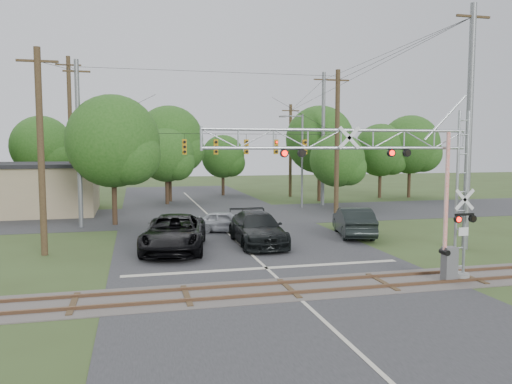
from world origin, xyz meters
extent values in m
plane|color=#35441F|center=(0.00, 0.00, 0.00)|extent=(160.00, 160.00, 0.00)
cube|color=#2B2B2E|center=(0.00, 10.00, 0.01)|extent=(14.00, 90.00, 0.02)
cube|color=#2B2B2E|center=(0.00, 24.00, 0.01)|extent=(90.00, 12.00, 0.02)
cube|color=#544F49|center=(0.00, 2.00, 0.02)|extent=(90.00, 3.20, 0.05)
cube|color=brown|center=(0.00, 1.28, 0.09)|extent=(90.00, 0.12, 0.14)
cube|color=brown|center=(0.00, 2.72, 0.09)|extent=(90.00, 0.12, 0.14)
cylinder|color=gray|center=(7.35, 1.70, 0.15)|extent=(0.88, 0.88, 0.29)
cube|color=silver|center=(7.30, 1.41, 2.11)|extent=(0.44, 0.03, 0.34)
cube|color=#5C5C5E|center=(6.76, 1.50, 0.73)|extent=(0.54, 0.44, 1.47)
cube|color=red|center=(6.52, 1.50, 3.72)|extent=(0.14, 0.09, 4.90)
cylinder|color=slate|center=(-9.50, 20.00, 5.75)|extent=(0.32, 0.32, 11.50)
cylinder|color=#3A291B|center=(9.50, 20.00, 5.75)|extent=(0.36, 0.36, 11.50)
cylinder|color=black|center=(0.00, 20.00, 6.55)|extent=(19.00, 0.03, 0.03)
cube|color=#C4850D|center=(-6.86, 20.00, 5.60)|extent=(0.30, 0.30, 1.10)
cube|color=#C4850D|center=(-4.57, 20.00, 5.60)|extent=(0.30, 0.30, 1.10)
cube|color=#C4850D|center=(-2.29, 20.00, 5.60)|extent=(0.30, 0.30, 1.10)
cube|color=#C4850D|center=(0.00, 20.00, 5.60)|extent=(0.30, 0.30, 1.10)
cube|color=#C4850D|center=(2.29, 20.00, 5.60)|extent=(0.30, 0.30, 1.10)
cube|color=#C4850D|center=(4.57, 20.00, 5.60)|extent=(0.30, 0.30, 1.10)
cube|color=#C4850D|center=(6.86, 20.00, 5.60)|extent=(0.30, 0.30, 1.10)
imported|color=black|center=(-3.80, 10.52, 0.96)|extent=(4.28, 7.34, 1.92)
imported|color=black|center=(0.97, 11.17, 0.92)|extent=(2.64, 6.34, 1.83)
imported|color=#AFB1B7|center=(-0.11, 15.76, 0.70)|extent=(4.42, 2.86, 1.40)
imported|color=black|center=(7.50, 12.43, 0.90)|extent=(3.20, 5.79, 1.81)
cylinder|color=slate|center=(9.00, 26.81, 4.27)|extent=(0.19, 0.19, 8.54)
cylinder|color=slate|center=(8.05, 26.81, 8.35)|extent=(1.90, 0.11, 0.11)
cube|color=#5C5C5E|center=(7.10, 26.81, 8.30)|extent=(0.57, 0.24, 0.14)
cylinder|color=#3A291B|center=(-10.86, 27.26, 6.46)|extent=(0.34, 0.34, 12.92)
cube|color=#3A291B|center=(-10.86, 27.26, 12.22)|extent=(2.00, 0.12, 0.12)
cylinder|color=slate|center=(11.73, 28.67, 6.32)|extent=(0.34, 0.34, 12.63)
cube|color=#3A291B|center=(11.73, 28.67, 11.93)|extent=(2.00, 0.12, 0.12)
cylinder|color=#3A291B|center=(-10.42, 11.02, 5.28)|extent=(0.34, 0.34, 10.57)
cube|color=#3A291B|center=(-10.42, 11.02, 9.87)|extent=(2.00, 0.12, 0.12)
cylinder|color=slate|center=(11.72, 7.24, 6.57)|extent=(0.34, 0.34, 13.13)
cube|color=#3A291B|center=(11.72, 7.24, 12.43)|extent=(2.00, 0.12, 0.12)
cylinder|color=#3A291B|center=(11.24, 37.44, 5.17)|extent=(0.34, 0.34, 10.34)
cube|color=#3A291B|center=(11.24, 37.44, 9.64)|extent=(2.00, 0.12, 0.12)
cylinder|color=#3A291A|center=(-15.12, 39.23, 2.02)|extent=(0.36, 0.36, 4.04)
sphere|color=#1F4E16|center=(-15.12, 39.23, 5.70)|extent=(6.25, 6.25, 6.25)
cylinder|color=#3A291A|center=(-7.26, 20.62, 2.13)|extent=(0.36, 0.36, 4.26)
sphere|color=#1F4E16|center=(-7.26, 20.62, 6.00)|extent=(6.58, 6.58, 6.58)
cylinder|color=#3A291A|center=(-2.78, 33.03, 1.72)|extent=(0.36, 0.36, 3.45)
sphere|color=#1F4E16|center=(-2.78, 33.03, 4.85)|extent=(5.32, 5.32, 5.32)
cylinder|color=#3A291A|center=(-2.32, 35.49, 2.25)|extent=(0.36, 0.36, 4.49)
sphere|color=#1F4E16|center=(-2.32, 35.49, 6.33)|extent=(6.95, 6.95, 6.95)
cylinder|color=#3A291A|center=(4.10, 40.64, 1.60)|extent=(0.36, 0.36, 3.21)
sphere|color=#1F4E16|center=(4.10, 40.64, 4.52)|extent=(4.96, 4.96, 4.96)
cylinder|color=#3A291A|center=(11.77, 25.31, 1.59)|extent=(0.36, 0.36, 3.18)
sphere|color=#1F4E16|center=(11.77, 25.31, 4.48)|extent=(4.92, 4.92, 4.92)
cylinder|color=#3A291A|center=(12.76, 32.31, 2.26)|extent=(0.36, 0.36, 4.51)
sphere|color=#1F4E16|center=(12.76, 32.31, 6.36)|extent=(6.97, 6.97, 6.97)
cylinder|color=#3A291A|center=(20.45, 33.84, 1.87)|extent=(0.36, 0.36, 3.73)
sphere|color=#1F4E16|center=(20.45, 33.84, 5.26)|extent=(5.77, 5.77, 5.77)
cylinder|color=#3A291A|center=(23.81, 33.45, 2.08)|extent=(0.36, 0.36, 4.17)
sphere|color=#1F4E16|center=(23.81, 33.45, 5.87)|extent=(6.44, 6.44, 6.44)
camera|label=1|loc=(-5.77, -16.26, 5.56)|focal=35.00mm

